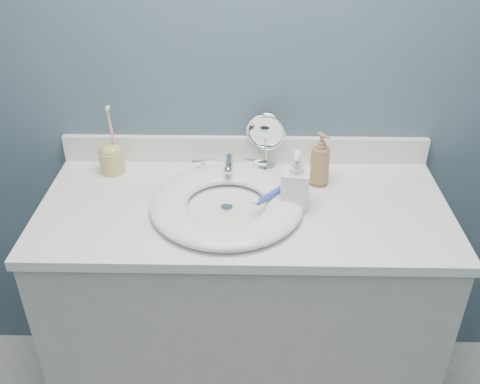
{
  "coord_description": "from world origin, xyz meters",
  "views": [
    {
      "loc": [
        0.02,
        -0.36,
        1.76
      ],
      "look_at": [
        -0.01,
        0.94,
        0.94
      ],
      "focal_mm": 40.0,
      "sensor_mm": 36.0,
      "label": 1
    }
  ],
  "objects_px": {
    "makeup_mirror": "(266,138)",
    "soap_bottle_clear": "(296,180)",
    "toothbrush_holder": "(112,157)",
    "soap_bottle_amber": "(320,159)"
  },
  "relations": [
    {
      "from": "toothbrush_holder",
      "to": "makeup_mirror",
      "type": "bearing_deg",
      "value": 5.19
    },
    {
      "from": "makeup_mirror",
      "to": "toothbrush_holder",
      "type": "bearing_deg",
      "value": -162.04
    },
    {
      "from": "soap_bottle_amber",
      "to": "toothbrush_holder",
      "type": "bearing_deg",
      "value": 139.22
    },
    {
      "from": "makeup_mirror",
      "to": "soap_bottle_amber",
      "type": "height_order",
      "value": "makeup_mirror"
    },
    {
      "from": "makeup_mirror",
      "to": "soap_bottle_amber",
      "type": "relative_size",
      "value": 1.12
    },
    {
      "from": "makeup_mirror",
      "to": "soap_bottle_clear",
      "type": "xyz_separation_m",
      "value": [
        0.08,
        -0.24,
        -0.02
      ]
    },
    {
      "from": "soap_bottle_amber",
      "to": "toothbrush_holder",
      "type": "distance_m",
      "value": 0.67
    },
    {
      "from": "soap_bottle_clear",
      "to": "toothbrush_holder",
      "type": "bearing_deg",
      "value": 170.26
    },
    {
      "from": "makeup_mirror",
      "to": "soap_bottle_amber",
      "type": "xyz_separation_m",
      "value": [
        0.17,
        -0.11,
        -0.02
      ]
    },
    {
      "from": "makeup_mirror",
      "to": "toothbrush_holder",
      "type": "distance_m",
      "value": 0.5
    }
  ]
}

